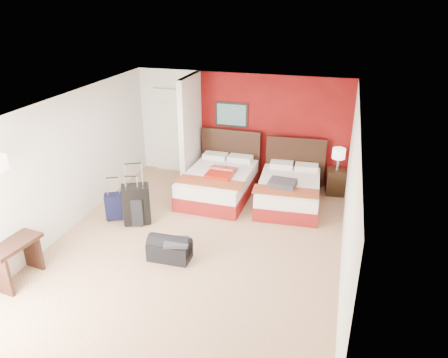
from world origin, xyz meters
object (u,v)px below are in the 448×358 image
(suitcase_charcoal, at_px, (134,212))
(bed_left, at_px, (218,184))
(desk, at_px, (17,262))
(duffel_bag, at_px, (170,250))
(nightstand, at_px, (336,182))
(red_suitcase_open, at_px, (221,172))
(suitcase_navy, at_px, (115,207))
(table_lamp, at_px, (338,159))
(suitcase_black, at_px, (137,205))
(bed_right, at_px, (288,193))

(suitcase_charcoal, bearing_deg, bed_left, 38.16)
(bed_left, height_order, desk, desk)
(duffel_bag, relative_size, desk, 0.87)
(bed_left, bearing_deg, nightstand, 21.06)
(red_suitcase_open, height_order, suitcase_navy, red_suitcase_open)
(table_lamp, bearing_deg, duffel_bag, -127.10)
(duffel_bag, bearing_deg, bed_left, 87.02)
(red_suitcase_open, xyz_separation_m, suitcase_charcoal, (-1.30, -1.53, -0.35))
(suitcase_charcoal, xyz_separation_m, suitcase_navy, (-0.46, 0.10, -0.02))
(suitcase_black, relative_size, suitcase_navy, 1.49)
(nightstand, distance_m, suitcase_black, 4.37)
(red_suitcase_open, distance_m, suitcase_black, 1.95)
(suitcase_navy, bearing_deg, nightstand, 3.92)
(suitcase_black, relative_size, suitcase_charcoal, 1.39)
(bed_left, distance_m, desk, 4.26)
(red_suitcase_open, bearing_deg, duffel_bag, -91.41)
(suitcase_navy, bearing_deg, bed_right, -0.09)
(suitcase_navy, height_order, desk, desk)
(nightstand, relative_size, table_lamp, 1.15)
(bed_left, bearing_deg, duffel_bag, -90.69)
(nightstand, xyz_separation_m, duffel_bag, (-2.56, -3.38, -0.11))
(suitcase_black, bearing_deg, red_suitcase_open, 20.74)
(bed_left, distance_m, duffel_bag, 2.52)
(table_lamp, relative_size, duffel_bag, 0.70)
(bed_right, xyz_separation_m, table_lamp, (0.93, 0.83, 0.55))
(table_lamp, height_order, desk, table_lamp)
(bed_left, distance_m, red_suitcase_open, 0.37)
(suitcase_black, relative_size, desk, 0.94)
(suitcase_charcoal, xyz_separation_m, duffel_bag, (1.10, -0.89, -0.10))
(table_lamp, xyz_separation_m, suitcase_charcoal, (-3.66, -2.50, -0.54))
(desk, bearing_deg, suitcase_charcoal, 73.15)
(red_suitcase_open, distance_m, desk, 4.23)
(bed_right, relative_size, nightstand, 3.17)
(suitcase_charcoal, bearing_deg, bed_right, 16.01)
(bed_right, height_order, duffel_bag, bed_right)
(red_suitcase_open, relative_size, suitcase_navy, 1.43)
(bed_left, xyz_separation_m, desk, (-2.12, -3.69, 0.05))
(suitcase_navy, bearing_deg, bed_left, 16.38)
(bed_right, relative_size, desk, 2.21)
(nightstand, xyz_separation_m, desk, (-4.58, -4.56, 0.06))
(table_lamp, bearing_deg, suitcase_navy, -149.78)
(red_suitcase_open, height_order, table_lamp, table_lamp)
(bed_right, relative_size, table_lamp, 3.63)
(desk, bearing_deg, nightstand, 52.10)
(bed_left, bearing_deg, suitcase_charcoal, -124.83)
(nightstand, height_order, duffel_bag, nightstand)
(bed_right, height_order, red_suitcase_open, red_suitcase_open)
(red_suitcase_open, xyz_separation_m, table_lamp, (2.36, 0.97, 0.19))
(desk, bearing_deg, suitcase_navy, 85.07)
(table_lamp, bearing_deg, desk, -135.15)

